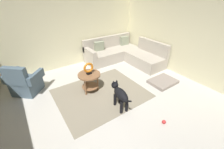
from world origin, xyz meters
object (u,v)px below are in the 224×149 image
torus_sculpture (89,68)px  dog_bed_mat (163,82)px  armchair (25,83)px  dog (120,94)px  sectional_couch (124,54)px  dog_toy_ball (164,122)px  side_table (89,78)px

torus_sculpture → dog_bed_mat: torus_sculpture is taller
armchair → dog_bed_mat: (3.48, -1.80, -0.28)m
torus_sculpture → dog_bed_mat: 2.30m
torus_sculpture → dog_bed_mat: bearing=-24.2°
torus_sculpture → dog: torus_sculpture is taller
sectional_couch → torus_sculpture: 2.30m
dog → torus_sculpture: bearing=113.6°
armchair → dog_toy_ball: bearing=-9.8°
armchair → dog_toy_ball: size_ratio=11.98×
armchair → side_table: 1.73m
armchair → torus_sculpture: (1.47, -0.90, 0.39)m
armchair → side_table: bearing=10.7°
side_table → dog_toy_ball: (0.75, -1.93, -0.38)m
sectional_couch → dog_bed_mat: 1.96m
dog_toy_ball → dog_bed_mat: bearing=39.3°
side_table → torus_sculpture: size_ratio=1.84×
sectional_couch → side_table: bearing=-152.6°
sectional_couch → dog_toy_ball: (-1.27, -2.97, -0.25)m
armchair → dog_bed_mat: size_ratio=1.24×
side_table → dog_bed_mat: 2.23m
dog_toy_ball → sectional_couch: bearing=66.9°
sectional_couch → dog: size_ratio=2.66×
dog_toy_ball → dog: bearing=116.4°
dog_toy_ball → armchair: bearing=128.0°
dog → sectional_couch: bearing=57.4°
sectional_couch → armchair: 3.48m
torus_sculpture → dog: 1.08m
torus_sculpture → dog_toy_ball: (0.75, -1.93, -0.67)m
dog → dog_toy_ball: (0.47, -0.94, -0.34)m
torus_sculpture → armchair: bearing=148.5°
dog_bed_mat → dog_toy_ball: 1.63m
sectional_couch → dog_bed_mat: size_ratio=2.81×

